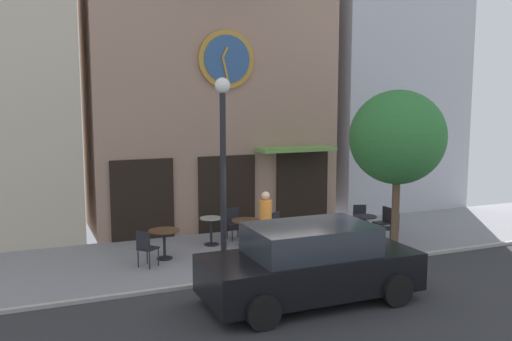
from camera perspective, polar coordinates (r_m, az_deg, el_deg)
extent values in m
cube|color=gray|center=(15.07, 0.11, -8.13)|extent=(26.30, 4.57, 0.05)
cube|color=#2D2D30|center=(10.60, 11.99, -15.21)|extent=(26.30, 6.20, 0.05)
cube|color=#A8A5A0|center=(13.08, 4.06, -10.30)|extent=(26.30, 0.12, 0.08)
cube|color=#9E7A66|center=(17.94, -4.62, 7.66)|extent=(7.65, 2.79, 8.18)
cylinder|color=#B7842D|center=(16.60, -3.05, 11.28)|extent=(1.70, 0.10, 1.70)
cylinder|color=#2D5184|center=(16.55, -2.98, 11.30)|extent=(1.40, 0.04, 1.40)
cube|color=#B7842D|center=(16.49, -3.21, 11.91)|extent=(0.22, 0.03, 0.37)
cube|color=#B7842D|center=(16.47, -3.14, 10.30)|extent=(0.19, 0.03, 0.59)
cube|color=black|center=(16.16, -11.52, -2.93)|extent=(1.79, 0.10, 2.30)
cube|color=black|center=(16.84, -2.98, -2.37)|extent=(1.79, 0.10, 2.30)
cube|color=black|center=(17.85, 4.74, -1.82)|extent=(1.79, 0.10, 2.30)
cube|color=#72A84C|center=(17.23, 4.07, 2.21)|extent=(2.45, 0.90, 0.12)
cube|color=#B2B2BC|center=(21.73, 13.00, 15.42)|extent=(5.12, 3.73, 14.19)
cylinder|color=black|center=(13.44, -3.31, -9.18)|extent=(0.32, 0.32, 0.36)
cylinder|color=black|center=(13.03, -3.38, -1.22)|extent=(0.14, 0.14, 4.13)
sphere|color=white|center=(12.88, -3.45, 8.69)|extent=(0.36, 0.36, 0.36)
cylinder|color=brown|center=(14.99, 14.06, -4.16)|extent=(0.20, 0.20, 2.13)
ellipsoid|color=#2D7033|center=(14.72, 14.31, 3.32)|extent=(2.55, 2.29, 2.42)
cylinder|color=black|center=(14.27, -9.35, -7.50)|extent=(0.07, 0.07, 0.73)
cylinder|color=black|center=(14.37, -9.32, -8.85)|extent=(0.40, 0.40, 0.03)
cylinder|color=brown|center=(14.18, -9.38, -6.08)|extent=(0.78, 0.78, 0.03)
cylinder|color=black|center=(15.43, -4.61, -6.24)|extent=(0.07, 0.07, 0.75)
cylinder|color=black|center=(15.52, -4.60, -7.54)|extent=(0.40, 0.40, 0.03)
cylinder|color=gray|center=(15.34, -4.63, -4.88)|extent=(0.62, 0.62, 0.03)
cylinder|color=black|center=(15.28, -1.07, -6.43)|extent=(0.07, 0.07, 0.72)
cylinder|color=black|center=(15.36, -1.06, -7.67)|extent=(0.40, 0.40, 0.03)
cylinder|color=brown|center=(15.19, -1.07, -5.12)|extent=(0.76, 0.76, 0.03)
cylinder|color=black|center=(15.09, 5.07, -6.60)|extent=(0.07, 0.07, 0.73)
cylinder|color=black|center=(15.18, 5.05, -7.88)|extent=(0.40, 0.40, 0.03)
cylinder|color=brown|center=(15.01, 5.08, -5.25)|extent=(0.73, 0.73, 0.03)
cylinder|color=black|center=(15.91, 11.02, -5.95)|extent=(0.07, 0.07, 0.75)
cylinder|color=black|center=(16.00, 10.99, -7.19)|extent=(0.40, 0.40, 0.03)
cylinder|color=black|center=(15.83, 11.06, -4.64)|extent=(0.66, 0.66, 0.03)
cube|color=black|center=(15.38, 2.59, -5.99)|extent=(0.56, 0.56, 0.04)
cube|color=black|center=(15.41, 2.01, -5.09)|extent=(0.33, 0.25, 0.45)
cylinder|color=black|center=(15.21, 2.84, -7.01)|extent=(0.03, 0.03, 0.45)
cylinder|color=black|center=(15.50, 3.45, -6.74)|extent=(0.03, 0.03, 0.45)
cylinder|color=black|center=(15.37, 1.72, -6.85)|extent=(0.03, 0.03, 0.45)
cylinder|color=black|center=(15.66, 2.34, -6.59)|extent=(0.03, 0.03, 0.45)
cube|color=black|center=(14.46, 6.92, -6.91)|extent=(0.51, 0.51, 0.04)
cube|color=black|center=(14.29, 7.49, -6.16)|extent=(0.37, 0.17, 0.45)
cylinder|color=black|center=(14.74, 6.83, -7.53)|extent=(0.03, 0.03, 0.45)
cylinder|color=black|center=(14.49, 5.95, -7.78)|extent=(0.03, 0.03, 0.45)
cylinder|color=black|center=(14.54, 7.86, -7.77)|extent=(0.03, 0.03, 0.45)
cylinder|color=black|center=(14.28, 6.99, -8.03)|extent=(0.03, 0.03, 0.45)
cube|color=black|center=(15.94, -2.16, -5.50)|extent=(0.43, 0.43, 0.04)
cube|color=black|center=(16.05, -2.44, -4.59)|extent=(0.38, 0.07, 0.45)
cylinder|color=black|center=(15.77, -2.45, -6.49)|extent=(0.03, 0.03, 0.45)
cylinder|color=black|center=(15.91, -1.33, -6.35)|extent=(0.03, 0.03, 0.45)
cylinder|color=black|center=(16.07, -2.97, -6.22)|extent=(0.03, 0.03, 0.45)
cylinder|color=black|center=(16.21, -1.87, -6.10)|extent=(0.03, 0.03, 0.45)
cube|color=black|center=(15.86, 13.62, -5.77)|extent=(0.55, 0.55, 0.04)
cube|color=black|center=(15.84, 14.30, -4.99)|extent=(0.23, 0.35, 0.45)
cylinder|color=black|center=(16.06, 12.93, -6.41)|extent=(0.03, 0.03, 0.45)
cylinder|color=black|center=(15.73, 13.04, -6.71)|extent=(0.03, 0.03, 0.45)
cylinder|color=black|center=(16.10, 14.14, -6.42)|extent=(0.03, 0.03, 0.45)
cylinder|color=black|center=(15.77, 14.28, -6.71)|extent=(0.03, 0.03, 0.45)
cube|color=black|center=(16.48, 12.75, -5.25)|extent=(0.42, 0.42, 0.04)
cube|color=black|center=(16.54, 13.26, -4.42)|extent=(0.06, 0.38, 0.45)
cylinder|color=black|center=(16.55, 11.90, -5.97)|extent=(0.03, 0.03, 0.45)
cylinder|color=black|center=(16.29, 12.64, -6.21)|extent=(0.03, 0.03, 0.45)
cylinder|color=black|center=(16.76, 12.82, -5.83)|extent=(0.03, 0.03, 0.45)
cylinder|color=black|center=(16.50, 13.56, -6.06)|extent=(0.03, 0.03, 0.45)
cube|color=black|center=(13.69, -10.98, -7.82)|extent=(0.56, 0.56, 0.04)
cube|color=black|center=(13.50, -11.48, -7.06)|extent=(0.27, 0.32, 0.45)
cylinder|color=black|center=(13.78, -9.95, -8.67)|extent=(0.03, 0.03, 0.45)
cylinder|color=black|center=(13.98, -11.07, -8.45)|extent=(0.03, 0.03, 0.45)
cylinder|color=black|center=(13.53, -10.84, -9.00)|extent=(0.03, 0.03, 0.45)
cylinder|color=black|center=(13.73, -11.96, -8.78)|extent=(0.03, 0.03, 0.45)
cube|color=black|center=(16.59, 10.67, -5.11)|extent=(0.51, 0.51, 0.04)
cube|color=black|center=(16.71, 10.54, -4.23)|extent=(0.37, 0.17, 0.45)
cylinder|color=black|center=(16.44, 10.22, -6.02)|extent=(0.03, 0.03, 0.45)
cylinder|color=black|center=(16.52, 11.37, -5.98)|extent=(0.03, 0.03, 0.45)
cylinder|color=black|center=(16.76, 9.95, -5.75)|extent=(0.03, 0.03, 0.45)
cylinder|color=black|center=(16.84, 11.08, -5.72)|extent=(0.03, 0.03, 0.45)
cylinder|color=#2D2D38|center=(14.35, 0.98, -7.07)|extent=(0.37, 0.37, 0.85)
cylinder|color=orange|center=(14.19, 0.98, -4.23)|extent=(0.45, 0.45, 0.60)
sphere|color=tan|center=(14.11, 0.99, -2.60)|extent=(0.22, 0.22, 0.22)
cube|color=black|center=(11.28, 5.55, -10.29)|extent=(4.31, 1.82, 0.75)
cube|color=#262B33|center=(11.10, 5.59, -7.07)|extent=(2.41, 1.59, 0.60)
cylinder|color=black|center=(11.39, 14.17, -11.77)|extent=(0.64, 0.22, 0.64)
cylinder|color=black|center=(12.79, 9.23, -9.48)|extent=(0.64, 0.22, 0.64)
cylinder|color=black|center=(10.02, 0.72, -14.27)|extent=(0.64, 0.22, 0.64)
cylinder|color=black|center=(11.59, -2.95, -11.21)|extent=(0.64, 0.22, 0.64)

